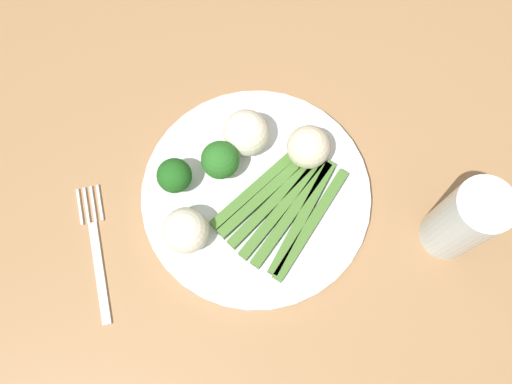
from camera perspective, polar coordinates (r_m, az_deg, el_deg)
ground_plane at (r=1.37m, az=1.19°, el=-11.74°), size 6.00×6.00×0.02m
dining_table at (r=0.74m, az=2.16°, el=-6.56°), size 1.24×0.88×0.72m
plate at (r=0.65m, az=0.00°, el=-0.34°), size 0.27×0.27×0.01m
asparagus_bundle at (r=0.63m, az=2.99°, el=-1.42°), size 0.17×0.16×0.01m
broccoli_right at (r=0.62m, az=-3.77°, el=3.34°), size 0.04×0.04×0.05m
broccoli_front at (r=0.62m, az=-8.53°, el=1.68°), size 0.04×0.04×0.05m
cauliflower_front_left at (r=0.60m, az=-7.35°, el=-4.03°), size 0.05×0.05×0.05m
cauliflower_outer_edge at (r=0.64m, az=-1.03°, el=6.22°), size 0.05×0.05×0.05m
cauliflower_back_right at (r=0.63m, az=5.54°, el=4.71°), size 0.05×0.05×0.05m
fork at (r=0.66m, az=-16.34°, el=-5.93°), size 0.03×0.17×0.00m
water_glass at (r=0.62m, az=20.94°, el=-2.82°), size 0.06×0.06×0.13m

